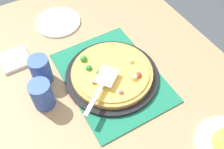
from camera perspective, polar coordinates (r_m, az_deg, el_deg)
The scene contains 10 objects.
ground_plane at distance 1.72m, azimuth -0.00°, elevation -15.89°, with size 8.00×8.00×0.00m, color #3D4247.
dining_table at distance 1.15m, azimuth -0.00°, elevation -3.95°, with size 1.40×1.00×0.75m.
placemat at distance 1.06m, azimuth -0.00°, elevation -0.56°, with size 0.48×0.36×0.01m, color #196B4C.
pizza_pan at distance 1.05m, azimuth -0.00°, elevation -0.23°, with size 0.38×0.38×0.01m, color black.
pizza at distance 1.03m, azimuth -0.03°, elevation 0.45°, with size 0.33×0.33×0.05m.
plate_side at distance 1.31m, azimuth -11.92°, elevation 11.33°, with size 0.22×0.22×0.01m, color white.
cup_near at distance 1.04m, azimuth -15.55°, elevation 0.94°, with size 0.08×0.08×0.12m, color #3351AD.
cup_far at distance 0.97m, azimuth -15.29°, elevation -4.36°, with size 0.08×0.08×0.12m, color #3351AD.
pizza_server at distance 0.95m, azimuth -2.30°, elevation -2.46°, with size 0.17×0.21×0.01m.
napkin_stack at distance 1.19m, azimuth -20.76°, elevation 3.15°, with size 0.12×0.12×0.02m, color white.
Camera 1 is at (0.55, -0.32, 1.60)m, focal length 41.14 mm.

